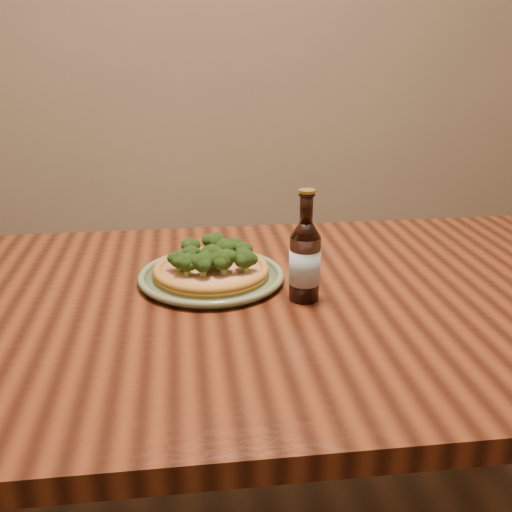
{
  "coord_description": "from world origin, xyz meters",
  "views": [
    {
      "loc": [
        -0.12,
        -0.92,
        1.22
      ],
      "look_at": [
        0.01,
        0.14,
        0.82
      ],
      "focal_mm": 42.0,
      "sensor_mm": 36.0,
      "label": 1
    }
  ],
  "objects": [
    {
      "name": "beer_bottle",
      "position": [
        0.1,
        0.09,
        0.83
      ],
      "size": [
        0.06,
        0.06,
        0.21
      ],
      "rotation": [
        0.0,
        0.0,
        -0.19
      ],
      "color": "black",
      "rests_on": "table"
    },
    {
      "name": "pizza",
      "position": [
        -0.07,
        0.2,
        0.78
      ],
      "size": [
        0.23,
        0.23,
        0.07
      ],
      "rotation": [
        0.0,
        0.0,
        0.36
      ],
      "color": "#9B6923",
      "rests_on": "plate"
    },
    {
      "name": "plate",
      "position": [
        -0.07,
        0.19,
        0.76
      ],
      "size": [
        0.29,
        0.29,
        0.02
      ],
      "rotation": [
        0.0,
        0.0,
        0.4
      ],
      "color": "#5E6C4B",
      "rests_on": "table"
    },
    {
      "name": "table",
      "position": [
        0.0,
        0.1,
        0.66
      ],
      "size": [
        1.6,
        0.9,
        0.75
      ],
      "color": "#4F2310",
      "rests_on": "ground"
    }
  ]
}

